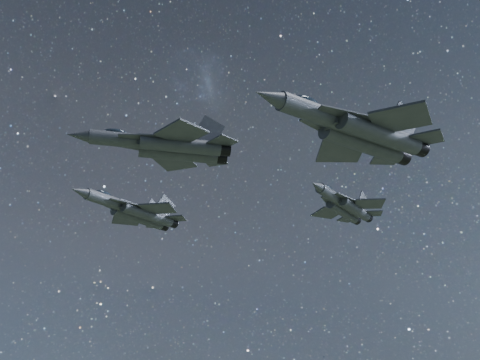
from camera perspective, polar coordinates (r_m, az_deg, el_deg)
jet_lead at (r=55.72m, az=-7.48°, el=3.46°), size 16.29×10.79×4.16m
jet_left at (r=84.46m, az=-10.62°, el=-3.15°), size 19.01×12.92×4.78m
jet_right at (r=53.32m, az=11.93°, el=4.90°), size 19.87×14.16×5.07m
jet_slot at (r=81.41m, az=10.58°, el=-2.58°), size 16.56×11.00×4.21m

